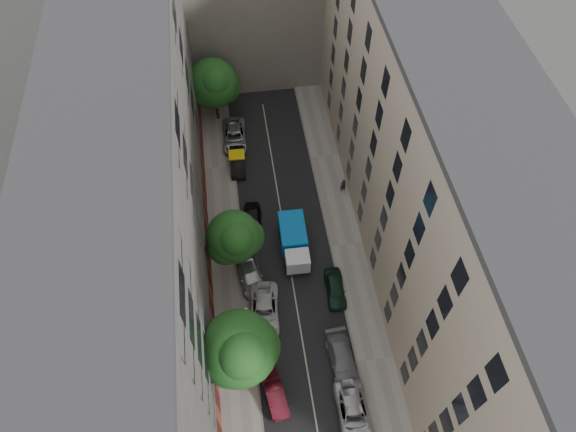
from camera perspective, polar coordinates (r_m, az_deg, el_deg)
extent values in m
plane|color=#4C4C49|center=(47.10, -0.05, -4.04)|extent=(120.00, 120.00, 0.00)
cube|color=black|center=(47.09, -0.05, -4.04)|extent=(8.00, 44.00, 0.02)
cube|color=gray|center=(46.95, -6.73, -4.79)|extent=(3.00, 44.00, 0.15)
cube|color=gray|center=(47.75, 6.51, -3.16)|extent=(3.00, 44.00, 0.15)
cube|color=#494644|center=(39.47, -16.08, 1.69)|extent=(8.00, 44.00, 20.00)
cube|color=#B3A58B|center=(41.34, 15.27, 5.17)|extent=(8.00, 44.00, 20.00)
cube|color=black|center=(46.68, 0.67, -3.55)|extent=(2.31, 5.66, 0.31)
cube|color=silver|center=(44.88, 1.06, -5.05)|extent=(2.12, 1.71, 1.77)
cube|color=#0B7DDE|center=(46.25, 0.51, -1.87)|extent=(2.37, 3.79, 1.87)
cylinder|color=black|center=(45.73, -0.19, -5.88)|extent=(0.29, 0.87, 0.87)
cylinder|color=black|center=(45.90, 2.26, -5.56)|extent=(0.29, 0.87, 0.87)
cylinder|color=black|center=(47.60, -0.80, -2.10)|extent=(0.29, 0.87, 0.87)
cylinder|color=black|center=(47.77, 1.54, -1.81)|extent=(0.29, 0.87, 0.87)
imported|color=#4F0F1A|center=(41.29, -1.48, -19.11)|extent=(1.97, 4.10, 1.30)
imported|color=silver|center=(43.61, -2.65, -10.46)|extent=(2.95, 5.49, 1.47)
imported|color=#BABBBF|center=(45.27, -4.20, -6.49)|extent=(2.67, 5.08, 1.40)
imported|color=black|center=(48.22, -3.92, -0.58)|extent=(1.94, 4.30, 1.43)
imported|color=black|center=(52.95, -5.64, 6.01)|extent=(1.57, 4.17, 1.36)
imported|color=#B3B3B8|center=(55.37, -5.97, 8.82)|extent=(2.66, 5.40, 1.47)
imported|color=silver|center=(41.10, 7.29, -20.97)|extent=(2.40, 5.17, 1.43)
imported|color=slate|center=(42.24, 6.02, -15.55)|extent=(2.25, 4.96, 1.41)
imported|color=black|center=(44.72, 5.28, -8.03)|extent=(1.75, 4.01, 1.35)
cylinder|color=#382619|center=(40.82, -4.93, -16.84)|extent=(0.36, 0.36, 3.06)
cylinder|color=#382619|center=(38.35, -5.21, -15.60)|extent=(0.24, 0.24, 2.19)
sphere|color=#174617|center=(36.34, -5.47, -14.46)|extent=(5.40, 5.40, 5.40)
sphere|color=#174617|center=(37.44, -3.99, -14.31)|extent=(4.05, 4.05, 4.05)
sphere|color=#174617|center=(36.77, -6.45, -15.64)|extent=(3.78, 3.78, 3.78)
sphere|color=#174617|center=(34.99, -5.17, -14.98)|extent=(3.51, 3.51, 3.51)
cylinder|color=#382619|center=(45.30, -5.66, -4.91)|extent=(0.36, 0.36, 2.43)
cylinder|color=#382619|center=(43.53, -5.88, -3.53)|extent=(0.24, 0.24, 1.74)
sphere|color=#174617|center=(42.09, -6.08, -2.31)|extent=(4.47, 4.47, 4.47)
sphere|color=#174617|center=(42.99, -4.83, -2.33)|extent=(3.36, 3.36, 3.36)
sphere|color=#174617|center=(42.26, -6.91, -3.34)|extent=(3.13, 3.13, 3.13)
sphere|color=#174617|center=(40.89, -5.82, -2.52)|extent=(2.91, 2.91, 2.91)
cylinder|color=#382619|center=(57.55, -7.87, 11.60)|extent=(0.36, 0.36, 2.38)
cylinder|color=#382619|center=(56.19, -8.11, 13.11)|extent=(0.24, 0.24, 1.70)
sphere|color=#174617|center=(55.10, -8.31, 14.40)|extent=(5.14, 5.14, 5.14)
sphere|color=#174617|center=(55.92, -7.29, 14.15)|extent=(3.85, 3.85, 3.85)
sphere|color=#174617|center=(55.06, -8.96, 13.60)|extent=(3.60, 3.60, 3.60)
sphere|color=#174617|center=(53.92, -8.16, 14.60)|extent=(3.34, 3.34, 3.34)
cylinder|color=#175222|center=(40.39, -4.40, -12.28)|extent=(0.14, 0.14, 6.11)
sphere|color=silver|center=(37.51, -4.71, -10.40)|extent=(0.36, 0.36, 0.36)
imported|color=black|center=(50.64, 6.14, 3.41)|extent=(0.64, 0.45, 1.65)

